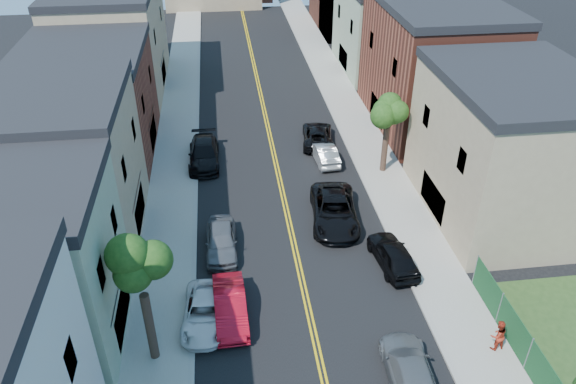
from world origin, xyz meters
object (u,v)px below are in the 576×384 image
object	(u,v)px
pedestrian_right	(498,335)
red_sedan	(230,306)
black_car_right	(393,254)
white_pickup	(204,312)
grey_car_right	(410,371)
grey_car_left	(221,240)
black_suv_lane	(334,210)
silver_car_right	(324,153)
dark_car_right_far	(317,135)
black_car_left	(204,154)

from	to	relation	value
pedestrian_right	red_sedan	bearing A→B (deg)	-25.75
black_car_right	pedestrian_right	world-z (taller)	pedestrian_right
white_pickup	grey_car_right	xyz separation A→B (m)	(9.36, -5.06, 0.09)
black_car_right	pedestrian_right	distance (m)	7.61
grey_car_right	pedestrian_right	world-z (taller)	pedestrian_right
white_pickup	black_car_right	bearing A→B (deg)	20.47
grey_car_left	black_suv_lane	size ratio (longest dim) A/B	0.74
silver_car_right	black_suv_lane	world-z (taller)	black_suv_lane
red_sedan	black_car_right	world-z (taller)	black_car_right
grey_car_right	black_suv_lane	distance (m)	13.06
black_suv_lane	grey_car_right	bearing A→B (deg)	-79.64
red_sedan	black_car_right	xyz separation A→B (m)	(9.64, 3.00, 0.02)
red_sedan	black_car_right	size ratio (longest dim) A/B	1.01
dark_car_right_far	grey_car_right	bearing A→B (deg)	98.10
silver_car_right	pedestrian_right	world-z (taller)	pedestrian_right
silver_car_right	dark_car_right_far	xyz separation A→B (m)	(0.00, 3.11, 0.00)
grey_car_right	black_car_right	xyz separation A→B (m)	(1.64, 8.23, 0.04)
white_pickup	grey_car_right	bearing A→B (deg)	-23.97
black_car_left	black_suv_lane	distance (m)	12.33
red_sedan	white_pickup	xyz separation A→B (m)	(-1.36, -0.16, -0.12)
white_pickup	black_suv_lane	size ratio (longest dim) A/B	0.75
dark_car_right_far	black_suv_lane	xyz separation A→B (m)	(-0.84, -11.21, 0.15)
black_car_right	black_car_left	bearing A→B (deg)	-57.64
silver_car_right	grey_car_right	bearing A→B (deg)	85.69
red_sedan	white_pickup	world-z (taller)	red_sedan
white_pickup	silver_car_right	bearing A→B (deg)	64.34
red_sedan	white_pickup	bearing A→B (deg)	-175.20
silver_car_right	black_car_left	bearing A→B (deg)	-9.85
red_sedan	grey_car_right	size ratio (longest dim) A/B	0.91
grey_car_left	grey_car_right	world-z (taller)	grey_car_left
black_suv_lane	pedestrian_right	bearing A→B (deg)	-57.65
grey_car_right	dark_car_right_far	xyz separation A→B (m)	(-0.06, 24.23, -0.03)
red_sedan	pedestrian_right	bearing A→B (deg)	-19.09
grey_car_right	black_car_right	world-z (taller)	black_car_right
black_car_right	silver_car_right	xyz separation A→B (m)	(-1.70, 12.90, -0.07)
silver_car_right	dark_car_right_far	world-z (taller)	dark_car_right_far
grey_car_left	black_car_left	xyz separation A→B (m)	(-1.04, 11.15, 0.02)
black_car_left	dark_car_right_far	bearing A→B (deg)	14.13
white_pickup	grey_car_left	world-z (taller)	grey_car_left
white_pickup	grey_car_left	xyz separation A→B (m)	(1.04, 5.79, 0.14)
white_pickup	dark_car_right_far	xyz separation A→B (m)	(9.30, 19.17, 0.06)
grey_car_right	black_car_left	bearing A→B (deg)	-63.36
red_sedan	grey_car_left	size ratio (longest dim) A/B	1.00
red_sedan	dark_car_right_far	bearing A→B (deg)	65.22
black_suv_lane	pedestrian_right	xyz separation A→B (m)	(5.71, -11.72, 0.15)
grey_car_right	black_suv_lane	bearing A→B (deg)	-82.44
white_pickup	pedestrian_right	size ratio (longest dim) A/B	2.70
grey_car_right	dark_car_right_far	distance (m)	24.23
white_pickup	black_car_left	world-z (taller)	black_car_left
red_sedan	grey_car_right	world-z (taller)	red_sedan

